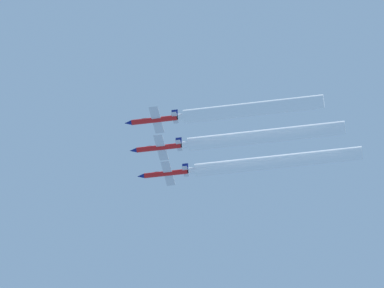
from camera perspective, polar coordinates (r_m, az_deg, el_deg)
jet_far_left at (r=296.92m, az=-1.71°, el=1.04°), size 8.75×12.74×3.06m
jet_inner_left at (r=303.98m, az=-1.51°, el=-0.16°), size 8.75×12.74×3.06m
jet_center at (r=310.93m, az=-1.20°, el=-1.29°), size 8.75×12.74×3.06m
smoke_trail_far_left at (r=294.45m, az=2.56°, el=1.51°), size 3.10×32.90×3.10m
smoke_trail_inner_left at (r=301.35m, az=3.10°, el=0.33°), size 3.10×37.67×3.10m
smoke_trail_center at (r=308.26m, az=3.62°, el=-0.78°), size 3.10×40.97×3.10m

